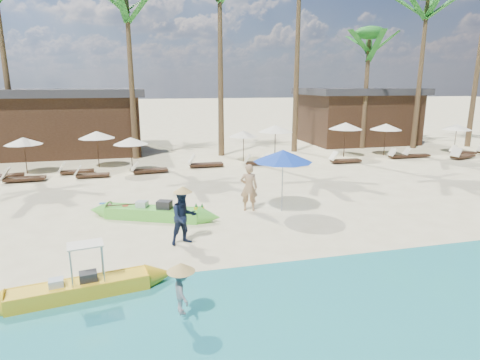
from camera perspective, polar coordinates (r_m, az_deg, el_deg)
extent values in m
plane|color=beige|center=(13.01, 0.38, -7.33)|extent=(240.00, 240.00, 0.00)
cube|color=tan|center=(8.75, 9.03, -18.61)|extent=(240.00, 4.50, 0.01)
cube|color=#5CCF3F|center=(14.43, -12.23, -4.67)|extent=(3.36, 2.02, 0.40)
cube|color=white|center=(14.43, -12.24, -4.59)|extent=(2.86, 1.65, 0.18)
cube|color=#262628|center=(14.19, -10.70, -3.65)|extent=(0.59, 0.54, 0.37)
cube|color=silver|center=(14.56, -13.76, -3.51)|extent=(0.47, 0.44, 0.30)
cube|color=#B73418|center=(13.97, -8.51, -4.13)|extent=(0.40, 0.37, 0.23)
cylinder|color=#B73418|center=(14.86, -16.00, -3.72)|extent=(0.23, 0.23, 0.10)
cylinder|color=#262628|center=(14.89, -17.10, -3.78)|extent=(0.21, 0.21, 0.09)
sphere|color=tan|center=(15.06, -18.10, -3.44)|extent=(0.19, 0.19, 0.19)
cylinder|color=yellow|center=(13.95, -6.25, -4.18)|extent=(0.15, 0.15, 0.19)
cylinder|color=yellow|center=(13.89, -5.40, -4.24)|extent=(0.15, 0.15, 0.19)
cube|color=yellow|center=(9.90, -21.76, -14.25)|extent=(3.02, 1.08, 0.36)
cube|color=white|center=(9.89, -21.77, -14.16)|extent=(2.59, 0.85, 0.16)
cube|color=#262628|center=(9.80, -20.76, -12.91)|extent=(0.42, 0.36, 0.28)
cube|color=silver|center=(9.82, -24.66, -13.35)|extent=(0.34, 0.31, 0.24)
cube|color=white|center=(9.48, -21.17, -8.55)|extent=(0.82, 0.63, 0.03)
imported|color=tan|center=(14.87, 1.26, -1.07)|extent=(0.75, 0.60, 1.77)
imported|color=#141D37|center=(11.91, -8.02, -5.27)|extent=(0.94, 0.82, 1.64)
imported|color=gray|center=(8.26, -8.30, -15.35)|extent=(0.45, 0.67, 0.96)
cylinder|color=#99999E|center=(14.80, 6.04, -0.26)|extent=(0.05, 0.05, 2.25)
cone|color=#133BB3|center=(14.60, 6.13, 3.45)|extent=(2.15, 2.15, 0.44)
cylinder|color=#372316|center=(23.80, -28.23, 2.99)|extent=(0.05, 0.05, 1.88)
cone|color=white|center=(23.69, -28.45, 4.91)|extent=(1.88, 1.88, 0.38)
cube|color=#372316|center=(23.17, -30.59, 0.50)|extent=(1.90, 0.89, 0.13)
cube|color=#372316|center=(22.03, -28.26, 0.18)|extent=(1.85, 0.66, 0.13)
cube|color=white|center=(22.16, -30.39, 0.86)|extent=(0.43, 0.61, 0.53)
cylinder|color=#372316|center=(24.02, -19.56, 4.05)|extent=(0.05, 0.05, 2.00)
cone|color=white|center=(23.90, -19.73, 6.08)|extent=(2.00, 2.00, 0.40)
cube|color=#372316|center=(21.58, -20.19, 0.67)|extent=(1.59, 0.52, 0.11)
cube|color=white|center=(21.62, -22.09, 1.29)|extent=(0.36, 0.52, 0.46)
cube|color=#372316|center=(22.76, -22.12, 1.15)|extent=(1.69, 0.67, 0.12)
cube|color=white|center=(22.77, -24.00, 1.73)|extent=(0.41, 0.56, 0.48)
cylinder|color=#372316|center=(22.09, -15.16, 3.37)|extent=(0.05, 0.05, 1.83)
cone|color=white|center=(21.98, -15.29, 5.39)|extent=(1.83, 1.83, 0.37)
cube|color=#372316|center=(21.79, -12.61, 1.35)|extent=(1.82, 0.72, 0.13)
cube|color=white|center=(21.66, -14.72, 2.01)|extent=(0.44, 0.61, 0.52)
cylinder|color=#372316|center=(24.42, 0.49, 4.78)|extent=(0.05, 0.05, 1.83)
cone|color=white|center=(24.32, 0.49, 6.62)|extent=(1.83, 1.83, 0.37)
cube|color=#372316|center=(22.88, -4.82, 2.23)|extent=(1.88, 0.62, 0.13)
cube|color=white|center=(22.71, -6.91, 2.94)|extent=(0.43, 0.61, 0.55)
cube|color=#372316|center=(23.43, 2.79, 2.46)|extent=(1.67, 0.75, 0.11)
cube|color=white|center=(23.28, 1.07, 3.12)|extent=(0.43, 0.57, 0.47)
cylinder|color=#372316|center=(24.77, 5.01, 5.20)|extent=(0.05, 0.05, 2.14)
cone|color=white|center=(24.65, 5.05, 7.32)|extent=(2.14, 2.14, 0.43)
cube|color=#372316|center=(24.04, 5.15, 2.71)|extent=(1.69, 0.86, 0.11)
cube|color=white|center=(23.63, 3.69, 3.25)|extent=(0.47, 0.59, 0.47)
cube|color=#372316|center=(23.82, 7.47, 2.56)|extent=(1.70, 0.73, 0.12)
cube|color=white|center=(23.44, 5.93, 3.14)|extent=(0.43, 0.57, 0.48)
cylinder|color=#372316|center=(26.83, 14.66, 5.48)|extent=(0.05, 0.05, 2.16)
cone|color=white|center=(26.72, 14.77, 7.46)|extent=(2.16, 2.16, 0.43)
cube|color=#372316|center=(24.81, 14.79, 2.69)|extent=(1.83, 0.67, 0.13)
cube|color=white|center=(24.42, 13.16, 3.37)|extent=(0.43, 0.60, 0.53)
cylinder|color=#372316|center=(28.17, 19.91, 5.36)|extent=(0.05, 0.05, 2.04)
cone|color=white|center=(28.07, 20.05, 7.13)|extent=(2.04, 2.04, 0.41)
cube|color=#372316|center=(27.57, 22.02, 3.17)|extent=(1.65, 0.54, 0.12)
cube|color=white|center=(27.10, 20.83, 3.73)|extent=(0.37, 0.53, 0.48)
cube|color=#372316|center=(28.27, 23.84, 3.23)|extent=(1.67, 0.64, 0.12)
cube|color=white|center=(27.83, 22.65, 3.80)|extent=(0.40, 0.55, 0.48)
cylinder|color=#372316|center=(31.22, 28.30, 5.16)|extent=(0.05, 0.05, 1.91)
cone|color=white|center=(31.13, 28.47, 6.65)|extent=(1.91, 1.91, 0.38)
cube|color=#372316|center=(29.09, 29.12, 2.98)|extent=(1.96, 1.14, 0.13)
cube|color=white|center=(28.33, 28.38, 3.50)|extent=(0.58, 0.70, 0.55)
cube|color=#372316|center=(30.82, 29.16, 3.43)|extent=(1.65, 0.88, 0.11)
cube|color=white|center=(30.45, 28.08, 3.98)|extent=(0.47, 0.58, 0.46)
cone|color=brown|center=(27.86, -30.39, 13.41)|extent=(0.40, 0.40, 10.89)
cone|color=brown|center=(26.05, -15.23, 13.96)|extent=(0.40, 0.40, 10.08)
cone|color=brown|center=(26.32, -2.80, 15.68)|extent=(0.40, 0.40, 11.26)
cone|color=brown|center=(28.24, 8.14, 17.35)|extent=(0.40, 0.40, 13.16)
cone|color=brown|center=(30.72, 17.44, 11.82)|extent=(0.40, 0.40, 8.07)
ellipsoid|color=#186118|center=(30.90, 17.99, 19.30)|extent=(2.08, 2.08, 0.88)
cone|color=brown|center=(32.13, 24.26, 13.60)|extent=(0.40, 0.40, 10.64)
cone|color=brown|center=(34.84, 30.78, 14.16)|extent=(0.40, 0.40, 12.26)
cube|color=#372316|center=(29.81, -23.78, 7.14)|extent=(10.00, 6.00, 3.80)
cube|color=#2D2D33|center=(29.69, -24.18, 11.25)|extent=(10.80, 6.60, 0.50)
cube|color=#372316|center=(33.98, 16.26, 8.38)|extent=(8.00, 6.00, 3.80)
cube|color=#2D2D33|center=(33.87, 16.51, 12.00)|extent=(8.80, 6.60, 0.50)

